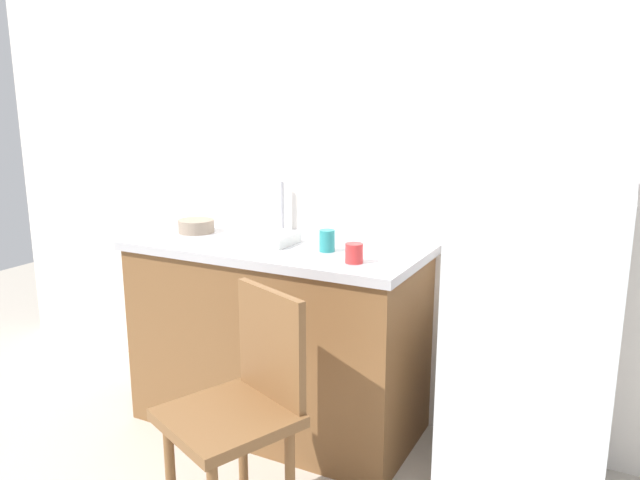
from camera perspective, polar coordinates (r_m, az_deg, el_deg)
The scene contains 10 objects.
back_wall at distance 2.88m, azimuth 4.99°, elevation 8.91°, with size 4.80×0.10×2.65m, color white.
cabinet_base at distance 2.92m, azimuth -3.96°, elevation -9.22°, with size 1.32×0.60×0.85m, color brown.
countertop at distance 2.78m, azimuth -4.10°, elevation -0.68°, with size 1.36×0.64×0.04m, color #B7B7BC.
faucet at distance 3.02m, azimuth -3.58°, elevation 3.19°, with size 0.02×0.02×0.25m, color #B7B7BC.
refrigerator at distance 2.48m, azimuth 19.40°, elevation -9.50°, with size 0.57×0.64×1.22m, color silver.
chair at distance 2.20m, azimuth -7.25°, elevation -15.02°, with size 0.52×0.52×0.89m.
dish_tray at distance 2.78m, azimuth -5.27°, elevation 0.25°, with size 0.28×0.20×0.05m, color white.
terracotta_bowl at distance 3.05m, azimuth -11.49°, elevation 1.29°, with size 0.17×0.17×0.06m, color gray.
cup_red at distance 2.43m, azimuth 3.21°, elevation -1.24°, with size 0.07×0.07×0.08m, color red.
cup_teal at distance 2.61m, azimuth 0.66°, elevation -0.06°, with size 0.07×0.07×0.09m, color teal.
Camera 1 is at (1.10, -1.66, 1.52)m, focal length 34.23 mm.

